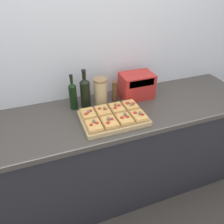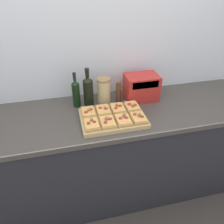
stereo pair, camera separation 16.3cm
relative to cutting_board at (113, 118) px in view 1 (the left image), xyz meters
The scene contains 17 objects.
ground_plane 0.98m from the cutting_board, 103.82° to the right, with size 12.00×12.00×0.00m, color #3D3833.
wall_back 0.56m from the cutting_board, 96.20° to the left, with size 6.00×0.06×2.50m.
kitchen_counter 0.50m from the cutting_board, 114.16° to the left, with size 2.63×0.67×0.94m.
cutting_board is the anchor object (origin of this frame).
pizza_slice_back_left 0.19m from the cutting_board, 155.79° to the left, with size 0.10×0.14×0.05m.
pizza_slice_back_midleft 0.10m from the cutting_board, 126.30° to the left, with size 0.10×0.14×0.05m.
pizza_slice_back_midright 0.10m from the cutting_board, 53.70° to the left, with size 0.10×0.14×0.05m.
pizza_slice_back_right 0.19m from the cutting_board, 24.10° to the left, with size 0.10×0.14×0.05m.
pizza_slice_front_left 0.19m from the cutting_board, 155.87° to the right, with size 0.10×0.14×0.05m.
pizza_slice_front_midleft 0.10m from the cutting_board, 126.68° to the right, with size 0.10×0.14×0.05m.
pizza_slice_front_midright 0.10m from the cutting_board, 53.06° to the right, with size 0.10×0.14×0.05m.
pizza_slice_front_right 0.19m from the cutting_board, 24.26° to the right, with size 0.10×0.14×0.06m.
olive_oil_bottle 0.37m from the cutting_board, 132.21° to the left, with size 0.06×0.06×0.29m.
wine_bottle 0.32m from the cutting_board, 118.09° to the left, with size 0.08×0.08×0.32m.
grain_jar_tall 0.28m from the cutting_board, 92.95° to the left, with size 0.11×0.11×0.22m.
pepper_mill 0.30m from the cutting_board, 67.19° to the left, with size 0.05×0.05×0.19m.
toaster_oven 0.42m from the cutting_board, 40.37° to the left, with size 0.30×0.19×0.21m.
Camera 1 is at (-0.41, -1.03, 1.89)m, focal length 35.00 mm.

